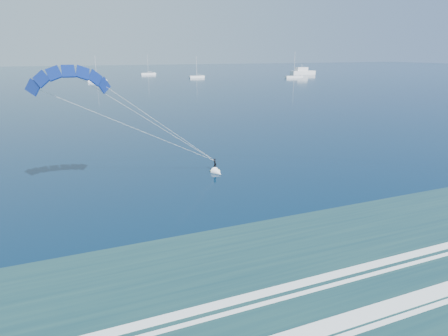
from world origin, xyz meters
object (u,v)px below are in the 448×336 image
motor_yacht (302,72)px  sailboat_6 (294,77)px  sailboat_4 (148,74)px  sailboat_5 (197,77)px  sailboat_3 (97,80)px  kitesurfer_rig (152,122)px

motor_yacht → sailboat_6: (-23.83, -27.19, -1.08)m
sailboat_4 → sailboat_5: size_ratio=1.08×
sailboat_5 → sailboat_6: sailboat_6 is taller
motor_yacht → sailboat_4: bearing=157.8°
sailboat_3 → motor_yacht: bearing=6.6°
motor_yacht → sailboat_3: bearing=-173.4°
motor_yacht → sailboat_6: size_ratio=1.16×
sailboat_4 → sailboat_5: sailboat_4 is taller
sailboat_4 → motor_yacht: bearing=-22.2°
sailboat_3 → sailboat_4: (36.75, 51.74, -0.00)m
sailboat_3 → sailboat_6: sailboat_6 is taller
sailboat_3 → sailboat_6: size_ratio=0.87×
sailboat_4 → kitesurfer_rig: bearing=-102.6°
sailboat_5 → kitesurfer_rig: bearing=-110.8°
kitesurfer_rig → sailboat_5: bearing=69.2°
kitesurfer_rig → sailboat_6: (115.32, 152.28, -6.27)m
kitesurfer_rig → sailboat_3: 165.26m
sailboat_4 → sailboat_6: (66.93, -64.19, 0.01)m
sailboat_4 → sailboat_5: 45.53m
sailboat_5 → sailboat_6: size_ratio=0.82×
kitesurfer_rig → motor_yacht: kitesurfer_rig is taller
motor_yacht → sailboat_5: size_ratio=1.42×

